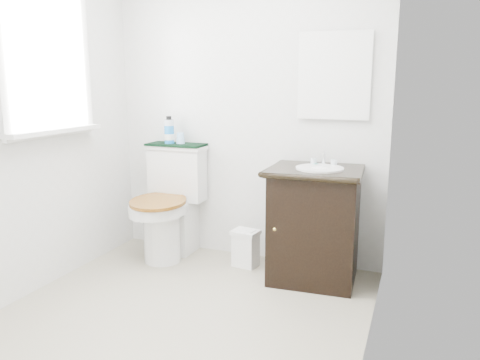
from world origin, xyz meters
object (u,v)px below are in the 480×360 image
Objects in this scene: toilet at (170,209)px; mouthwash_bottle at (169,131)px; vanity at (315,222)px; trash_bin at (246,248)px; cup at (181,138)px.

mouthwash_bottle is (-0.05, 0.11, 0.63)m from toilet.
vanity is at bearing -7.74° from mouthwash_bottle.
vanity is 0.62m from trash_bin.
cup is (0.03, 0.14, 0.57)m from toilet.
cup is (-0.62, 0.14, 0.81)m from trash_bin.
mouthwash_bottle reaches higher than vanity.
toilet is 0.70m from trash_bin.
toilet is 0.59m from cup.
cup reaches higher than toilet.
toilet is 3.13× the size of trash_bin.
cup reaches higher than trash_bin.
trash_bin is at bearing -0.18° from toilet.
mouthwash_bottle is 2.50× the size of cup.
mouthwash_bottle reaches higher than trash_bin.
vanity reaches higher than toilet.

